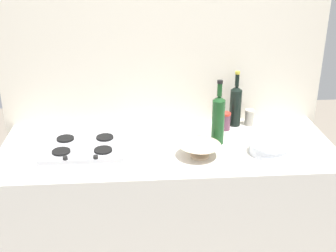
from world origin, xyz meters
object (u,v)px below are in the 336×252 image
wine_bottle_leftmost (218,119)px  plate_stack (269,148)px  stovetop_hob (84,147)px  mixing_bowl (200,150)px  condiment_jar_rear (249,117)px  wine_bottle_mid_left (235,105)px  condiment_jar_front (225,121)px

wine_bottle_leftmost → plate_stack: bearing=-29.8°
stovetop_hob → mixing_bowl: (0.60, -0.13, 0.02)m
wine_bottle_leftmost → condiment_jar_rear: 0.34m
wine_bottle_leftmost → condiment_jar_rear: (0.23, 0.23, -0.10)m
mixing_bowl → plate_stack: bearing=2.3°
plate_stack → wine_bottle_mid_left: 0.40m
plate_stack → condiment_jar_rear: size_ratio=2.18×
wine_bottle_mid_left → condiment_jar_front: size_ratio=3.16×
mixing_bowl → condiment_jar_rear: (0.35, 0.39, 0.01)m
wine_bottle_mid_left → condiment_jar_rear: bearing=-2.7°
mixing_bowl → condiment_jar_front: (0.20, 0.33, 0.01)m
mixing_bowl → wine_bottle_mid_left: bearing=55.9°
wine_bottle_mid_left → condiment_jar_front: (-0.07, -0.06, -0.08)m
wine_bottle_leftmost → stovetop_hob: bearing=-178.1°
plate_stack → mixing_bowl: bearing=-177.7°
plate_stack → condiment_jar_front: 0.36m
condiment_jar_rear → plate_stack: bearing=-87.8°
wine_bottle_leftmost → wine_bottle_mid_left: (0.15, 0.24, -0.01)m
plate_stack → condiment_jar_front: size_ratio=1.99×
stovetop_hob → wine_bottle_mid_left: wine_bottle_mid_left is taller
stovetop_hob → condiment_jar_front: bearing=13.9°
plate_stack → stovetop_hob: bearing=173.0°
stovetop_hob → mixing_bowl: mixing_bowl is taller
wine_bottle_leftmost → wine_bottle_mid_left: bearing=58.2°
condiment_jar_front → condiment_jar_rear: bearing=20.5°
stovetop_hob → condiment_jar_rear: size_ratio=4.45×
condiment_jar_front → condiment_jar_rear: 0.17m
plate_stack → condiment_jar_front: (-0.17, 0.32, 0.03)m
mixing_bowl → condiment_jar_rear: size_ratio=2.25×
condiment_jar_rear → wine_bottle_leftmost: bearing=-135.2°
plate_stack → condiment_jar_rear: (-0.01, 0.37, 0.02)m
mixing_bowl → condiment_jar_front: condiment_jar_front is taller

